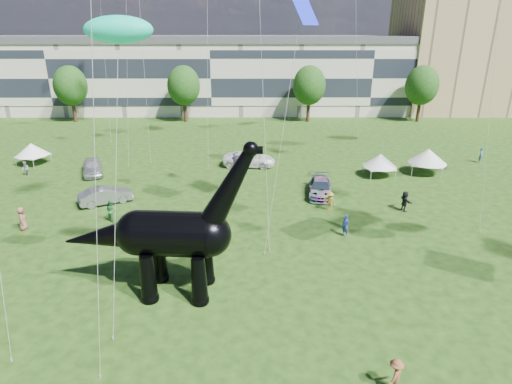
{
  "coord_description": "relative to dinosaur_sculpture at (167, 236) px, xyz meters",
  "views": [
    {
      "loc": [
        -0.86,
        -16.53,
        14.48
      ],
      "look_at": [
        -0.73,
        8.0,
        5.0
      ],
      "focal_mm": 30.0,
      "sensor_mm": 36.0,
      "label": 1
    }
  ],
  "objects": [
    {
      "name": "ground",
      "position": [
        5.75,
        -4.89,
        -3.57
      ],
      "size": [
        220.0,
        220.0,
        0.0
      ],
      "primitive_type": "plane",
      "color": "#16330C",
      "rests_on": "ground"
    },
    {
      "name": "terrace_row",
      "position": [
        -2.25,
        57.11,
        2.43
      ],
      "size": [
        78.0,
        11.0,
        12.0
      ],
      "primitive_type": "cube",
      "color": "beige",
      "rests_on": "ground"
    },
    {
      "name": "apartment_block",
      "position": [
        45.75,
        60.11,
        7.43
      ],
      "size": [
        28.0,
        18.0,
        22.0
      ],
      "primitive_type": "cube",
      "color": "tan",
      "rests_on": "ground"
    },
    {
      "name": "tree_far_left",
      "position": [
        -24.25,
        48.11,
        2.73
      ],
      "size": [
        5.2,
        5.2,
        9.44
      ],
      "color": "#382314",
      "rests_on": "ground"
    },
    {
      "name": "tree_mid_left",
      "position": [
        -6.25,
        48.11,
        2.73
      ],
      "size": [
        5.2,
        5.2,
        9.44
      ],
      "color": "#382314",
      "rests_on": "ground"
    },
    {
      "name": "tree_mid_right",
      "position": [
        13.75,
        48.11,
        2.73
      ],
      "size": [
        5.2,
        5.2,
        9.44
      ],
      "color": "#382314",
      "rests_on": "ground"
    },
    {
      "name": "tree_far_right",
      "position": [
        31.75,
        48.11,
        2.73
      ],
      "size": [
        5.2,
        5.2,
        9.44
      ],
      "color": "#382314",
      "rests_on": "ground"
    },
    {
      "name": "dinosaur_sculpture",
      "position": [
        0.0,
        0.0,
        0.0
      ],
      "size": [
        11.58,
        3.38,
        9.45
      ],
      "rotation": [
        0.0,
        0.0,
        -0.08
      ],
      "color": "black",
      "rests_on": "ground"
    },
    {
      "name": "car_silver",
      "position": [
        -12.06,
        21.39,
        -2.74
      ],
      "size": [
        3.52,
        5.23,
        1.65
      ],
      "primitive_type": "imported",
      "rotation": [
        0.0,
        0.0,
        0.36
      ],
      "color": "silver",
      "rests_on": "ground"
    },
    {
      "name": "car_grey",
      "position": [
        -8.08,
        13.35,
        -2.82
      ],
      "size": [
        4.72,
        3.53,
        1.49
      ],
      "primitive_type": "imported",
      "rotation": [
        0.0,
        0.0,
        2.07
      ],
      "color": "gray",
      "rests_on": "ground"
    },
    {
      "name": "car_white",
      "position": [
        4.4,
        24.09,
        -2.76
      ],
      "size": [
        6.03,
        3.27,
        1.61
      ],
      "primitive_type": "imported",
      "rotation": [
        0.0,
        0.0,
        1.46
      ],
      "color": "white",
      "rests_on": "ground"
    },
    {
      "name": "car_dark",
      "position": [
        10.99,
        15.19,
        -2.83
      ],
      "size": [
        2.69,
        5.28,
        1.47
      ],
      "primitive_type": "imported",
      "rotation": [
        0.0,
        0.0,
        -0.13
      ],
      "color": "#595960",
      "rests_on": "ground"
    },
    {
      "name": "gazebo_near",
      "position": [
        17.89,
        20.59,
        -1.89
      ],
      "size": [
        3.63,
        3.63,
        2.39
      ],
      "rotation": [
        0.0,
        0.0,
        0.06
      ],
      "color": "silver",
      "rests_on": "ground"
    },
    {
      "name": "gazebo_far",
      "position": [
        23.08,
        21.39,
        -1.67
      ],
      "size": [
        4.91,
        4.91,
        2.7
      ],
      "rotation": [
        0.0,
        0.0,
        -0.33
      ],
      "color": "silver",
      "rests_on": "ground"
    },
    {
      "name": "gazebo_left",
      "position": [
        -19.94,
        24.93,
        -1.86
      ],
      "size": [
        4.46,
        4.46,
        2.43
      ],
      "rotation": [
        0.0,
        0.0,
        -0.35
      ],
      "color": "white",
      "rests_on": "ground"
    },
    {
      "name": "visitors",
      "position": [
        4.28,
        10.53,
        -2.71
      ],
      "size": [
        50.34,
        33.68,
        1.83
      ],
      "color": "#2D7135",
      "rests_on": "ground"
    }
  ]
}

